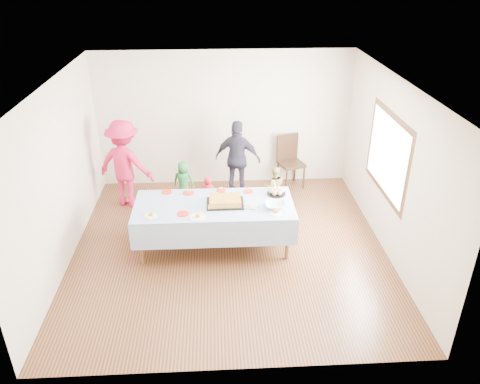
# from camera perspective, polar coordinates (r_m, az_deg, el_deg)

# --- Properties ---
(ground) EXTENTS (5.00, 5.00, 0.00)m
(ground) POSITION_cam_1_polar(r_m,az_deg,el_deg) (7.69, -1.29, -6.79)
(ground) COLOR #412212
(ground) RESTS_ON ground
(room_walls) EXTENTS (5.04, 5.04, 2.72)m
(room_walls) POSITION_cam_1_polar(r_m,az_deg,el_deg) (6.86, -0.99, 5.59)
(room_walls) COLOR beige
(room_walls) RESTS_ON ground
(party_table) EXTENTS (2.50, 1.10, 0.78)m
(party_table) POSITION_cam_1_polar(r_m,az_deg,el_deg) (7.36, -3.19, -1.87)
(party_table) COLOR brown
(party_table) RESTS_ON ground
(birthday_cake) EXTENTS (0.58, 0.44, 0.10)m
(birthday_cake) POSITION_cam_1_polar(r_m,az_deg,el_deg) (7.32, -1.83, -1.11)
(birthday_cake) COLOR black
(birthday_cake) RESTS_ON party_table
(rolls_tray) EXTENTS (0.31, 0.31, 0.09)m
(rolls_tray) POSITION_cam_1_polar(r_m,az_deg,el_deg) (7.63, 4.46, 0.00)
(rolls_tray) COLOR black
(rolls_tray) RESTS_ON party_table
(punch_bowl) EXTENTS (0.31, 0.31, 0.08)m
(punch_bowl) POSITION_cam_1_polar(r_m,az_deg,el_deg) (7.23, 4.33, -1.66)
(punch_bowl) COLOR silver
(punch_bowl) RESTS_ON party_table
(party_hat) EXTENTS (0.10, 0.10, 0.17)m
(party_hat) POSITION_cam_1_polar(r_m,az_deg,el_deg) (7.76, 4.20, 0.88)
(party_hat) COLOR silver
(party_hat) RESTS_ON party_table
(fork_pile) EXTENTS (0.24, 0.18, 0.07)m
(fork_pile) POSITION_cam_1_polar(r_m,az_deg,el_deg) (7.20, 1.44, -1.73)
(fork_pile) COLOR white
(fork_pile) RESTS_ON party_table
(plate_red_far_a) EXTENTS (0.18, 0.18, 0.01)m
(plate_red_far_a) POSITION_cam_1_polar(r_m,az_deg,el_deg) (7.78, -8.90, 0.01)
(plate_red_far_a) COLOR red
(plate_red_far_a) RESTS_ON party_table
(plate_red_far_b) EXTENTS (0.19, 0.19, 0.01)m
(plate_red_far_b) POSITION_cam_1_polar(r_m,az_deg,el_deg) (7.70, -6.30, -0.10)
(plate_red_far_b) COLOR red
(plate_red_far_b) RESTS_ON party_table
(plate_red_far_c) EXTENTS (0.16, 0.16, 0.01)m
(plate_red_far_c) POSITION_cam_1_polar(r_m,az_deg,el_deg) (7.73, -2.31, 0.18)
(plate_red_far_c) COLOR red
(plate_red_far_c) RESTS_ON party_table
(plate_red_far_d) EXTENTS (0.16, 0.16, 0.01)m
(plate_red_far_d) POSITION_cam_1_polar(r_m,az_deg,el_deg) (7.69, 1.03, 0.05)
(plate_red_far_d) COLOR red
(plate_red_far_d) RESTS_ON party_table
(plate_red_near) EXTENTS (0.18, 0.18, 0.01)m
(plate_red_near) POSITION_cam_1_polar(r_m,az_deg,el_deg) (7.10, -6.96, -2.64)
(plate_red_near) COLOR red
(plate_red_near) RESTS_ON party_table
(plate_white_left) EXTENTS (0.20, 0.20, 0.01)m
(plate_white_left) POSITION_cam_1_polar(r_m,az_deg,el_deg) (7.12, -10.82, -2.87)
(plate_white_left) COLOR white
(plate_white_left) RESTS_ON party_table
(plate_white_mid) EXTENTS (0.24, 0.24, 0.01)m
(plate_white_mid) POSITION_cam_1_polar(r_m,az_deg,el_deg) (6.99, -5.19, -3.07)
(plate_white_mid) COLOR white
(plate_white_mid) RESTS_ON party_table
(plate_white_right) EXTENTS (0.21, 0.21, 0.01)m
(plate_white_right) POSITION_cam_1_polar(r_m,az_deg,el_deg) (7.09, 4.33, -2.56)
(plate_white_right) COLOR white
(plate_white_right) RESTS_ON party_table
(dining_chair) EXTENTS (0.58, 0.58, 1.06)m
(dining_chair) POSITION_cam_1_polar(r_m,az_deg,el_deg) (9.53, 6.06, 4.17)
(dining_chair) COLOR black
(dining_chair) RESTS_ON ground
(toddler_left) EXTENTS (0.30, 0.21, 0.78)m
(toddler_left) POSITION_cam_1_polar(r_m,az_deg,el_deg) (8.42, -3.91, -0.52)
(toddler_left) COLOR red
(toddler_left) RESTS_ON ground
(toddler_mid) EXTENTS (0.44, 0.32, 0.82)m
(toddler_mid) POSITION_cam_1_polar(r_m,az_deg,el_deg) (8.96, -6.90, 1.27)
(toddler_mid) COLOR #246C2E
(toddler_mid) RESTS_ON ground
(toddler_right) EXTENTS (0.38, 0.30, 0.79)m
(toddler_right) POSITION_cam_1_polar(r_m,az_deg,el_deg) (8.76, 4.22, 0.69)
(toddler_right) COLOR tan
(toddler_right) RESTS_ON ground
(adult_left) EXTENTS (1.22, 0.94, 1.66)m
(adult_left) POSITION_cam_1_polar(r_m,az_deg,el_deg) (8.85, -13.84, 3.35)
(adult_left) COLOR #C51842
(adult_left) RESTS_ON ground
(adult_right) EXTENTS (0.96, 0.62, 1.52)m
(adult_right) POSITION_cam_1_polar(r_m,az_deg,el_deg) (9.00, -0.27, 4.06)
(adult_right) COLOR #2A2938
(adult_right) RESTS_ON ground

